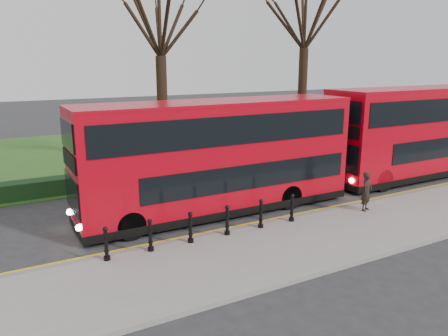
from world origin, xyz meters
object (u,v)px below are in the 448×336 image
bus_rear (424,132)px  pedestrian (367,191)px  bollard_row (209,224)px  bus_lead (218,158)px

bus_rear → pedestrian: bearing=-157.1°
bollard_row → bus_lead: size_ratio=0.63×
bollard_row → pedestrian: pedestrian is taller
bus_lead → pedestrian: bus_lead is taller
bollard_row → pedestrian: (6.76, -0.44, 0.28)m
pedestrian → bus_rear: bearing=-0.6°
bus_lead → bus_rear: bearing=-0.1°
pedestrian → bus_lead: bearing=125.3°
bus_rear → pedestrian: bus_rear is taller
bollard_row → bus_lead: (1.72, 2.60, 1.60)m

